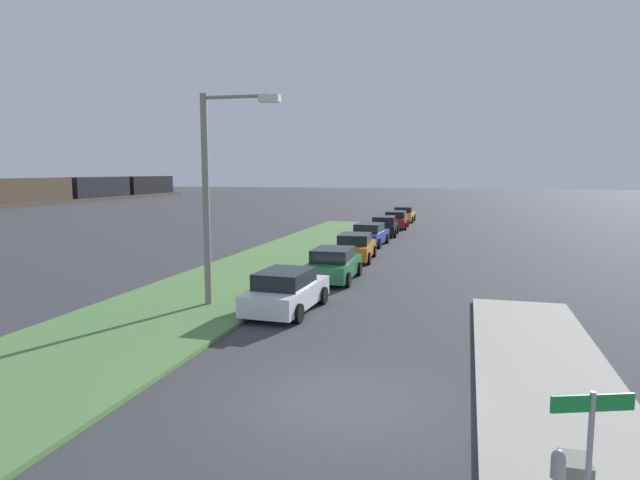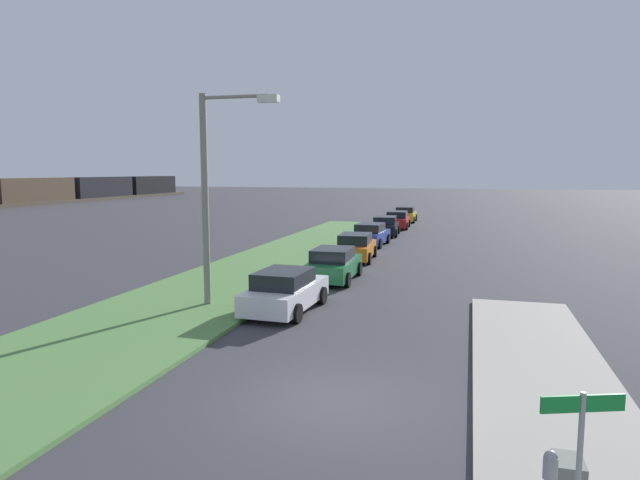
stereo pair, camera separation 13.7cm
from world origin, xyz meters
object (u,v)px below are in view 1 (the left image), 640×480
object	(u,v)px
parked_car_red	(396,220)
streetlight	(215,184)
parked_car_white	(286,291)
parked_car_green	(334,265)
parked_car_blue	(370,235)
parked_car_black	(384,226)
parking_meter	(557,478)
street_sign	(588,474)
parked_car_orange	(355,247)
parked_car_yellow	(404,214)

from	to	relation	value
parked_car_red	streetlight	xyz separation A→B (m)	(-29.38, 2.63, 3.67)
parked_car_white	parked_car_red	world-z (taller)	same
parked_car_green	streetlight	distance (m)	7.48
parked_car_blue	parked_car_black	xyz separation A→B (m)	(5.96, -0.08, 0.00)
parking_meter	street_sign	xyz separation A→B (m)	(-1.05, -0.11, 0.65)
street_sign	parked_car_green	bearing A→B (deg)	21.73
parked_car_blue	street_sign	bearing A→B (deg)	-163.07
parking_meter	parked_car_blue	bearing A→B (deg)	14.48
parked_car_white	street_sign	xyz separation A→B (m)	(-11.81, -7.29, 0.99)
parked_car_orange	streetlight	xyz separation A→B (m)	(-11.69, 2.64, 3.67)
parked_car_white	parked_car_blue	bearing A→B (deg)	3.11
parked_car_orange	parked_car_red	xyz separation A→B (m)	(17.69, 0.01, 0.00)
parked_car_orange	parked_car_black	world-z (taller)	same
parked_car_green	parked_car_red	size ratio (longest dim) A/B	0.99
parked_car_black	parked_car_yellow	xyz separation A→B (m)	(11.82, -0.15, 0.00)
parked_car_black	parked_car_yellow	bearing A→B (deg)	-4.14
streetlight	parked_car_black	bearing A→B (deg)	-5.89
parked_car_black	parked_car_yellow	world-z (taller)	same
parked_car_blue	parked_car_white	bearing A→B (deg)	-176.68
parked_car_green	parked_car_black	world-z (taller)	same
parked_car_blue	parked_car_red	distance (m)	11.55
parked_car_white	parked_car_yellow	distance (m)	35.50
parked_car_white	streetlight	distance (m)	4.48
parked_car_green	street_sign	size ratio (longest dim) A/B	1.66
parked_car_green	parked_car_red	bearing A→B (deg)	-0.38
parked_car_orange	street_sign	bearing A→B (deg)	-166.17
parked_car_orange	parked_car_black	size ratio (longest dim) A/B	1.00
parked_car_blue	street_sign	distance (m)	30.47
parked_car_white	parked_car_green	size ratio (longest dim) A/B	1.01
parked_car_green	streetlight	xyz separation A→B (m)	(-5.86, 2.85, 3.67)
parked_car_black	parking_meter	world-z (taller)	parked_car_black
parked_car_white	streetlight	xyz separation A→B (m)	(-0.11, 2.56, 3.67)
parked_car_orange	street_sign	world-z (taller)	street_sign
parked_car_orange	parking_meter	distance (m)	23.44
parked_car_red	parked_car_black	bearing A→B (deg)	176.16
parked_car_white	street_sign	size ratio (longest dim) A/B	1.68
parked_car_black	streetlight	size ratio (longest dim) A/B	0.59
parked_car_black	streetlight	distance (m)	24.19
parked_car_orange	parked_car_black	xyz separation A→B (m)	(12.10, 0.19, 0.00)
parked_car_yellow	parked_car_blue	bearing A→B (deg)	178.24
parked_car_black	parked_car_red	size ratio (longest dim) A/B	1.01
parked_car_blue	parked_car_red	xyz separation A→B (m)	(11.55, -0.26, 0.00)
streetlight	parked_car_blue	bearing A→B (deg)	-7.59
parked_car_orange	parked_car_yellow	xyz separation A→B (m)	(23.92, 0.04, 0.00)
street_sign	parked_car_white	bearing A→B (deg)	31.68
parked_car_red	parked_car_green	bearing A→B (deg)	178.51
parked_car_orange	streetlight	world-z (taller)	streetlight
parked_car_white	streetlight	world-z (taller)	streetlight
parked_car_green	streetlight	bearing A→B (deg)	153.19
parked_car_blue	parked_car_black	world-z (taller)	same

